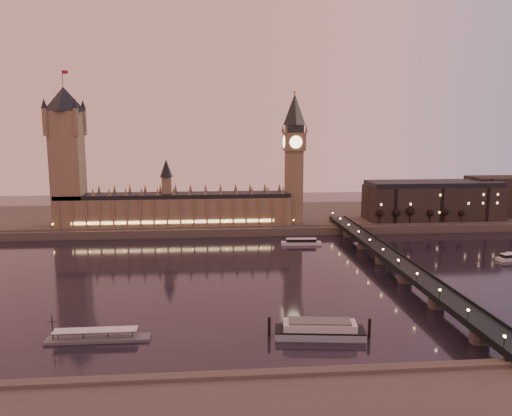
{
  "coord_description": "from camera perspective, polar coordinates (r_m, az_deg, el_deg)",
  "views": [
    {
      "loc": [
        -10.49,
        -269.21,
        83.0
      ],
      "look_at": [
        16.29,
        35.0,
        32.85
      ],
      "focal_mm": 35.0,
      "sensor_mm": 36.0,
      "label": 1
    }
  ],
  "objects": [
    {
      "name": "victoria_tower",
      "position": [
        405.65,
        -20.82,
        6.29
      ],
      "size": [
        31.68,
        31.68,
        118.0
      ],
      "color": "brown",
      "rests_on": "ground"
    },
    {
      "name": "ground",
      "position": [
        281.91,
        -2.7,
        -7.81
      ],
      "size": [
        700.0,
        700.0,
        0.0
      ],
      "primitive_type": "plane",
      "color": "black",
      "rests_on": "ground"
    },
    {
      "name": "city_block",
      "position": [
        453.87,
        21.94,
        0.95
      ],
      "size": [
        155.0,
        45.0,
        34.0
      ],
      "color": "black",
      "rests_on": "ground"
    },
    {
      "name": "bare_tree_3",
      "position": [
        420.66,
        19.05,
        -0.51
      ],
      "size": [
        5.84,
        5.84,
        11.88
      ],
      "color": "black",
      "rests_on": "ground"
    },
    {
      "name": "big_ben",
      "position": [
        395.94,
        4.38,
        6.54
      ],
      "size": [
        17.68,
        17.68,
        104.0
      ],
      "color": "brown",
      "rests_on": "ground"
    },
    {
      "name": "moored_barge",
      "position": [
        205.45,
        7.28,
        -13.62
      ],
      "size": [
        40.78,
        14.33,
        7.53
      ],
      "rotation": [
        0.0,
        0.0,
        -0.13
      ],
      "color": "#8BA2B1",
      "rests_on": "ground"
    },
    {
      "name": "bare_tree_5",
      "position": [
        431.88,
        22.2,
        -0.45
      ],
      "size": [
        5.84,
        5.84,
        11.88
      ],
      "color": "black",
      "rests_on": "ground"
    },
    {
      "name": "westminster_bridge",
      "position": [
        298.16,
        15.27,
        -6.07
      ],
      "size": [
        13.2,
        260.0,
        15.3
      ],
      "color": "black",
      "rests_on": "ground"
    },
    {
      "name": "bare_tree_4",
      "position": [
        426.11,
        20.64,
        -0.48
      ],
      "size": [
        5.84,
        5.84,
        11.88
      ],
      "color": "black",
      "rests_on": "ground"
    },
    {
      "name": "cruise_boat_a",
      "position": [
        355.75,
        5.18,
        -3.88
      ],
      "size": [
        28.51,
        7.95,
        4.51
      ],
      "rotation": [
        0.0,
        0.0,
        -0.07
      ],
      "color": "silver",
      "rests_on": "ground"
    },
    {
      "name": "bare_tree_1",
      "position": [
        410.78,
        15.74,
        -0.57
      ],
      "size": [
        5.84,
        5.84,
        11.88
      ],
      "color": "black",
      "rests_on": "ground"
    },
    {
      "name": "bare_tree_2",
      "position": [
        415.55,
        17.41,
        -0.54
      ],
      "size": [
        5.84,
        5.84,
        11.88
      ],
      "color": "black",
      "rests_on": "ground"
    },
    {
      "name": "palace_of_westminster",
      "position": [
        396.09,
        -9.26,
        0.3
      ],
      "size": [
        180.0,
        26.62,
        52.0
      ],
      "color": "brown",
      "rests_on": "ground"
    },
    {
      "name": "far_embankment",
      "position": [
        443.37,
        0.29,
        -1.07
      ],
      "size": [
        560.0,
        130.0,
        6.0
      ],
      "primitive_type": "cube",
      "color": "#423D35",
      "rests_on": "ground"
    },
    {
      "name": "bare_tree_0",
      "position": [
        406.37,
        14.02,
        -0.61
      ],
      "size": [
        5.84,
        5.84,
        11.88
      ],
      "color": "black",
      "rests_on": "ground"
    },
    {
      "name": "pontoon_pier",
      "position": [
        211.24,
        -17.65,
        -13.93
      ],
      "size": [
        39.95,
        6.66,
        10.65
      ],
      "color": "#595B5E",
      "rests_on": "ground"
    }
  ]
}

